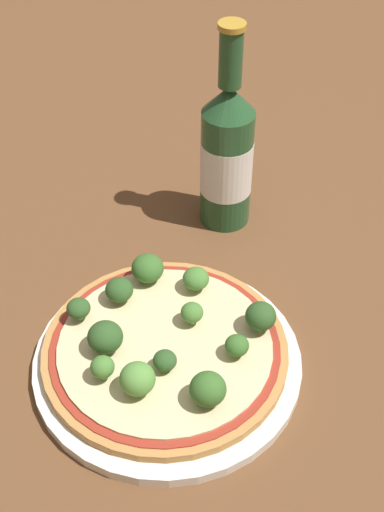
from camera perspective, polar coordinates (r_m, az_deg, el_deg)
The scene contains 16 objects.
ground_plane at distance 0.73m, azimuth -2.82°, elevation -7.50°, with size 3.00×3.00×0.00m, color brown.
plate at distance 0.72m, azimuth -1.97°, elevation -8.45°, with size 0.27×0.27×0.01m.
pizza at distance 0.71m, azimuth -2.17°, elevation -7.48°, with size 0.24×0.24×0.01m.
broccoli_floret_0 at distance 0.69m, azimuth 3.61°, elevation -7.17°, with size 0.02×0.02×0.02m.
broccoli_floret_1 at distance 0.74m, azimuth 0.31°, elevation -1.84°, with size 0.03×0.03×0.03m.
broccoli_floret_2 at distance 0.66m, azimuth -4.38°, elevation -9.78°, with size 0.03×0.03×0.03m.
broccoli_floret_3 at distance 0.68m, azimuth -2.14°, elevation -8.36°, with size 0.02×0.02×0.02m.
broccoli_floret_4 at distance 0.74m, azimuth -5.84°, elevation -2.71°, with size 0.03×0.03×0.03m.
broccoli_floret_5 at distance 0.71m, azimuth -0.00°, elevation -4.56°, with size 0.02×0.02×0.03m.
broccoli_floret_6 at distance 0.72m, azimuth -9.07°, elevation -4.17°, with size 0.02×0.02×0.03m.
broccoli_floret_7 at distance 0.71m, azimuth 5.51°, elevation -4.83°, with size 0.03×0.03×0.03m.
broccoli_floret_8 at distance 0.65m, azimuth 1.28°, elevation -10.60°, with size 0.03×0.03×0.03m.
broccoli_floret_9 at distance 0.69m, azimuth -6.96°, elevation -6.46°, with size 0.03×0.03×0.03m.
broccoli_floret_10 at distance 0.67m, azimuth -7.18°, elevation -8.82°, with size 0.02×0.02×0.03m.
broccoli_floret_11 at distance 0.75m, azimuth -3.57°, elevation -0.99°, with size 0.03×0.03×0.03m.
beer_bottle at distance 0.82m, azimuth 2.80°, elevation 8.12°, with size 0.06×0.06×0.25m.
Camera 1 is at (-0.07, -0.46, 0.57)m, focal length 50.00 mm.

